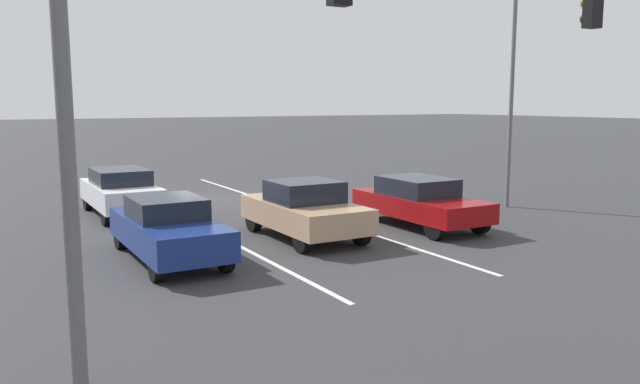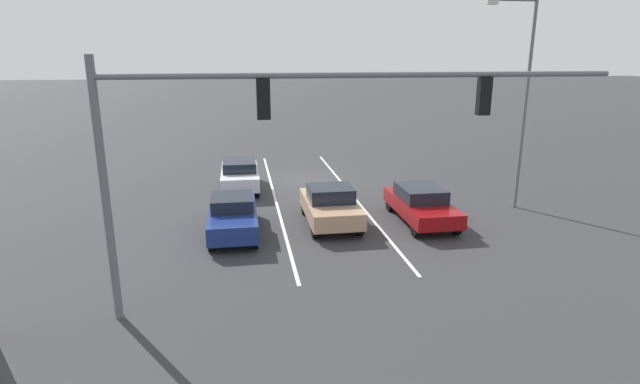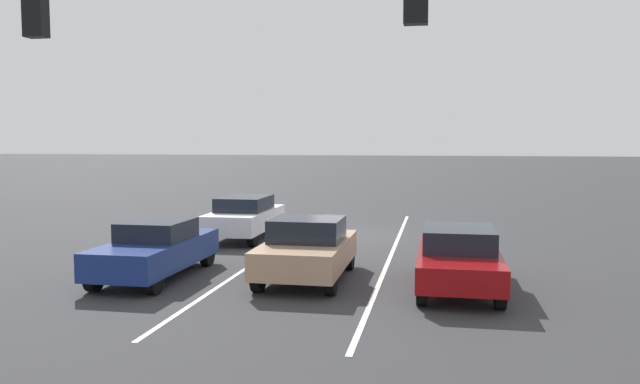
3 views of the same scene
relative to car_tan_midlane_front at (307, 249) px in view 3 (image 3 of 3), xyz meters
The scene contains 8 objects.
ground_plane 7.33m from the car_tan_midlane_front, 89.60° to the right, with size 240.00×240.00×0.00m, color #333335.
lane_stripe_left_divider 4.46m from the car_tan_midlane_front, 113.81° to the right, with size 0.12×18.54×0.01m, color silver.
lane_stripe_center_divider 4.50m from the car_tan_midlane_front, 65.00° to the right, with size 0.12×18.54×0.01m, color silver.
car_tan_midlane_front is the anchor object (origin of this frame).
car_navy_rightlane_front 3.78m from the car_tan_midlane_front, ahead, with size 1.72×4.34×1.42m.
car_maroon_leftlane_front 3.61m from the car_tan_midlane_front, behind, with size 1.82×4.35×1.41m.
car_white_rightlane_second 6.76m from the car_tan_midlane_front, 59.33° to the right, with size 1.77×4.27×1.48m.
traffic_signal_gantry 7.85m from the car_tan_midlane_front, 67.93° to the left, with size 12.88×0.37×6.44m.
Camera 3 is at (-3.17, 22.01, 3.40)m, focal length 35.00 mm.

